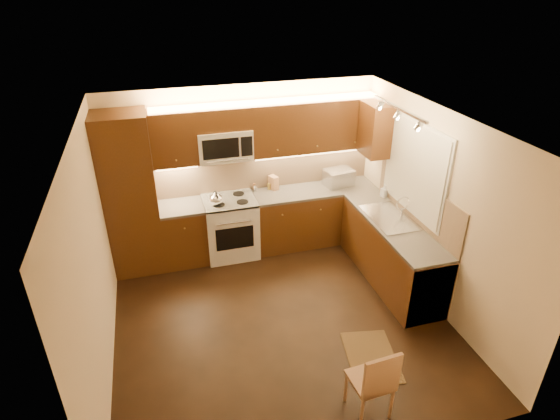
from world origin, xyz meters
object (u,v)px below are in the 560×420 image
object	(u,v)px
stove	(231,227)
toaster_oven	(339,177)
microwave	(224,144)
soap_bottle	(384,191)
sink	(390,213)
knife_block	(273,183)
dining_chair	(370,378)
kettle	(216,198)

from	to	relation	value
stove	toaster_oven	bearing A→B (deg)	2.34
microwave	soap_bottle	size ratio (longest dim) A/B	4.01
stove	sink	bearing A→B (deg)	-29.36
knife_block	sink	bearing A→B (deg)	-67.06
toaster_oven	knife_block	xyz separation A→B (m)	(-1.01, 0.14, -0.02)
microwave	dining_chair	size ratio (longest dim) A/B	0.89
microwave	toaster_oven	bearing A→B (deg)	-2.10
stove	dining_chair	size ratio (longest dim) A/B	1.08
kettle	sink	bearing A→B (deg)	-36.42
sink	toaster_oven	bearing A→B (deg)	102.07
stove	microwave	bearing A→B (deg)	90.00
stove	kettle	world-z (taller)	kettle
sink	dining_chair	bearing A→B (deg)	-121.10
stove	microwave	world-z (taller)	microwave
stove	toaster_oven	distance (m)	1.84
sink	soap_bottle	size ratio (longest dim) A/B	4.54
soap_bottle	dining_chair	size ratio (longest dim) A/B	0.22
kettle	knife_block	bearing A→B (deg)	7.45
stove	kettle	xyz separation A→B (m)	(-0.20, -0.12, 0.57)
toaster_oven	dining_chair	xyz separation A→B (m)	(-0.99, -3.26, -0.60)
stove	soap_bottle	bearing A→B (deg)	-12.54
microwave	soap_bottle	xyz separation A→B (m)	(2.24, -0.63, -0.73)
sink	toaster_oven	distance (m)	1.22
microwave	soap_bottle	bearing A→B (deg)	-15.79
stove	kettle	size ratio (longest dim) A/B	4.20
dining_chair	soap_bottle	bearing A→B (deg)	57.24
toaster_oven	soap_bottle	distance (m)	0.76
microwave	sink	distance (m)	2.48
knife_block	kettle	bearing A→B (deg)	178.71
stove	sink	world-z (taller)	sink
sink	soap_bottle	world-z (taller)	soap_bottle
knife_block	microwave	bearing A→B (deg)	165.30
knife_block	dining_chair	size ratio (longest dim) A/B	0.25
microwave	soap_bottle	world-z (taller)	microwave
microwave	kettle	size ratio (longest dim) A/B	3.47
toaster_oven	knife_block	distance (m)	1.02
kettle	microwave	bearing A→B (deg)	39.11
dining_chair	stove	bearing A→B (deg)	99.49
toaster_oven	soap_bottle	bearing A→B (deg)	-58.24
microwave	toaster_oven	world-z (taller)	microwave
toaster_oven	soap_bottle	xyz separation A→B (m)	(0.50, -0.57, -0.03)
kettle	knife_block	distance (m)	0.99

